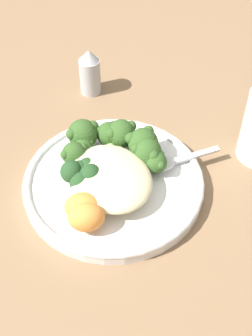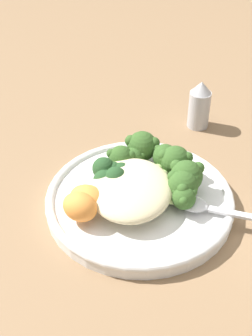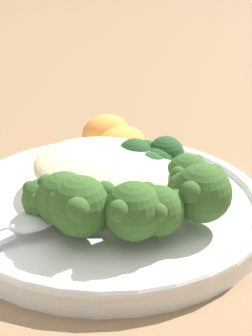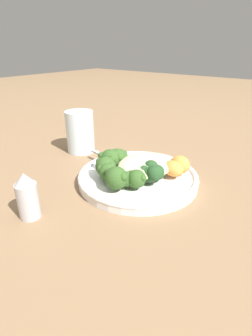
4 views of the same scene
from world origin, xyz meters
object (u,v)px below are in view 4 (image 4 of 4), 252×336
Objects in this scene: spoon at (113,159)px; broccoli_stalk_0 at (127,160)px; broccoli_stalk_6 at (133,175)px; water_glass at (80,132)px; broccoli_stalk_4 at (115,171)px; quinoa_mound at (145,165)px; sweet_potato_chunk_1 at (180,164)px; broccoli_stalk_3 at (112,167)px; broccoli_stalk_7 at (138,177)px; plate at (138,177)px; broccoli_stalk_5 at (120,177)px; broccoli_stalk_1 at (121,159)px; broccoli_stalk_2 at (113,160)px; kale_tuft at (151,172)px; salt_shaker at (27,196)px; sweet_potato_chunk_0 at (173,168)px.

broccoli_stalk_0 is at bearing -173.63° from spoon.
water_glass reaches higher than broccoli_stalk_6.
broccoli_stalk_6 is at bearing 136.42° from broccoli_stalk_4.
sweet_potato_chunk_1 is at bearing 127.46° from quinoa_mound.
sweet_potato_chunk_1 is (-0.10, 0.10, -0.00)m from broccoli_stalk_3.
broccoli_stalk_7 is (-0.01, 0.05, -0.00)m from broccoli_stalk_4.
broccoli_stalk_3 is at bearing 136.68° from spoon.
broccoli_stalk_5 is at bearing 5.78° from plate.
quinoa_mound is at bearing 178.67° from broccoli_stalk_4.
broccoli_stalk_1 is at bearing -141.34° from broccoli_stalk_7.
broccoli_stalk_5 reaches higher than broccoli_stalk_1.
kale_tuft is (-0.01, 0.09, -0.00)m from broccoli_stalk_2.
broccoli_stalk_1 is 0.07m from broccoli_stalk_6.
broccoli_stalk_2 is 0.18m from water_glass.
quinoa_mound is 1.53× the size of salt_shaker.
sweet_potato_chunk_0 is at bearing -171.97° from broccoli_stalk_1.
broccoli_stalk_0 reaches higher than broccoli_stalk_6.
salt_shaker is at bearing -29.05° from kale_tuft.
spoon is (-0.00, -0.04, -0.01)m from broccoli_stalk_0.
broccoli_stalk_2 is at bearing 78.06° from broccoli_stalk_0.
broccoli_stalk_3 reaches higher than broccoli_stalk_0.
broccoli_stalk_6 is at bearing -125.66° from broccoli_stalk_7.
plate is 0.08m from spoon.
water_glass is (-0.07, -0.17, 0.01)m from broccoli_stalk_2.
broccoli_stalk_7 is 1.66× the size of kale_tuft.
broccoli_stalk_7 is at bearing 70.73° from water_glass.
plate is 0.05m from broccoli_stalk_0.
sweet_potato_chunk_0 is at bearing -179.86° from broccoli_stalk_2.
sweet_potato_chunk_0 is at bearing -12.98° from sweet_potato_chunk_1.
broccoli_stalk_2 is (0.02, -0.05, 0.03)m from plate.
broccoli_stalk_0 is at bearing -79.12° from sweet_potato_chunk_0.
broccoli_stalk_3 is (0.04, -0.03, 0.03)m from plate.
kale_tuft is (0.02, 0.03, 0.00)m from quinoa_mound.
spoon is 0.23m from salt_shaker.
broccoli_stalk_5 is 1.60× the size of salt_shaker.
salt_shaker is at bearing 73.13° from broccoli_stalk_1.
broccoli_stalk_0 is at bearing -149.53° from broccoli_stalk_5.
quinoa_mound is 1.20× the size of broccoli_stalk_3.
broccoli_stalk_2 reaches higher than broccoli_stalk_6.
broccoli_stalk_7 is at bearing 70.64° from broccoli_stalk_6.
broccoli_stalk_4 is at bearing -22.69° from plate.
broccoli_stalk_0 reaches higher than plate.
salt_shaker is at bearing 30.45° from water_glass.
broccoli_stalk_5 is at bearing 117.76° from broccoli_stalk_1.
broccoli_stalk_2 is 1.35× the size of salt_shaker.
broccoli_stalk_2 reaches higher than sweet_potato_chunk_1.
broccoli_stalk_7 is (-0.03, 0.02, -0.00)m from broccoli_stalk_5.
broccoli_stalk_2 reaches higher than kale_tuft.
broccoli_stalk_4 is at bearing -26.98° from quinoa_mound.
quinoa_mound is 0.07m from broccoli_stalk_2.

